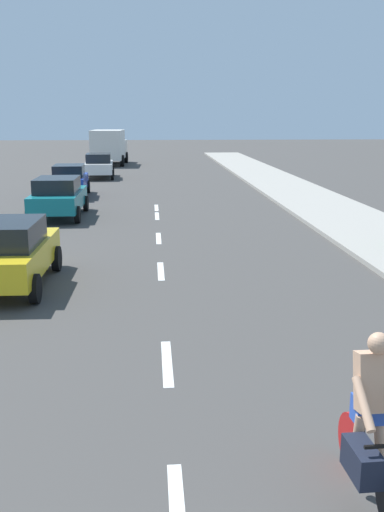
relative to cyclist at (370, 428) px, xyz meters
The scene contains 13 objects.
ground_plane 15.25m from the cyclist, 97.31° to the left, with size 160.00×160.00×0.00m, color #423F3D.
sidewalk_strip 17.92m from the cyclist, 72.80° to the left, with size 3.60×80.00×0.14m, color #9E998E.
lane_stripe_2 4.18m from the cyclist, 118.24° to the left, with size 0.16×1.80×0.01m, color white.
lane_stripe_3 9.58m from the cyclist, 101.72° to the left, with size 0.16×1.80×0.01m, color white.
lane_stripe_4 13.65m from the cyclist, 98.17° to the left, with size 0.16×1.80×0.01m, color white.
lane_stripe_5 17.98m from the cyclist, 96.19° to the left, with size 0.16×1.80×0.01m, color white.
lane_stripe_6 20.13m from the cyclist, 95.53° to the left, with size 0.16×1.80×0.01m, color white.
cyclist is the anchor object (origin of this frame).
parked_car_yellow 9.84m from the cyclist, 123.64° to the left, with size 1.89×3.99×1.57m.
parked_car_teal 18.76m from the cyclist, 107.94° to the left, with size 1.95×4.21×1.57m.
parked_car_blue 24.75m from the cyclist, 104.40° to the left, with size 1.92×3.87×1.57m.
parked_car_white 33.30m from the cyclist, 99.47° to the left, with size 2.07×4.17×1.57m.
delivery_truck 43.89m from the cyclist, 97.25° to the left, with size 2.87×6.33×2.80m.
Camera 1 is at (-0.21, -0.24, 3.87)m, focal length 40.96 mm.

